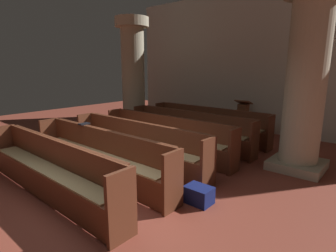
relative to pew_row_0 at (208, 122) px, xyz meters
name	(u,v)px	position (x,y,z in m)	size (l,w,h in m)	color
ground_plane	(108,194)	(0.68, -4.12, -0.49)	(19.20, 19.20, 0.00)	brown
back_wall	(261,62)	(0.68, 1.96, 1.76)	(10.00, 0.16, 4.50)	beige
pew_row_0	(208,122)	(0.00, 0.00, 0.00)	(3.75, 0.47, 0.92)	brown
pew_row_1	(188,128)	(0.00, -0.95, 0.00)	(3.75, 0.46, 0.92)	brown
pew_row_2	(165,134)	(0.00, -1.91, 0.00)	(3.75, 0.46, 0.92)	brown
pew_row_3	(136,143)	(0.00, -2.86, 0.00)	(3.75, 0.47, 0.92)	brown
pew_row_4	(98,153)	(0.00, -3.82, 0.00)	(3.75, 0.46, 0.92)	brown
pew_row_5	(49,167)	(0.00, -4.77, 0.00)	(3.75, 0.46, 0.92)	brown
pillar_aisle_side	(306,77)	(2.74, -0.84, 1.40)	(1.09, 1.09, 3.65)	tan
pillar_far_side	(133,73)	(-2.69, -0.44, 1.40)	(1.09, 1.09, 3.65)	tan
lectern	(243,119)	(0.50, 1.28, -0.04)	(0.48, 0.45, 1.08)	brown
hymn_book	(84,124)	(-0.73, -3.63, 0.44)	(0.14, 0.21, 0.03)	black
kneeler_box_navy	(199,195)	(2.00, -3.39, -0.36)	(0.42, 0.31, 0.27)	navy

